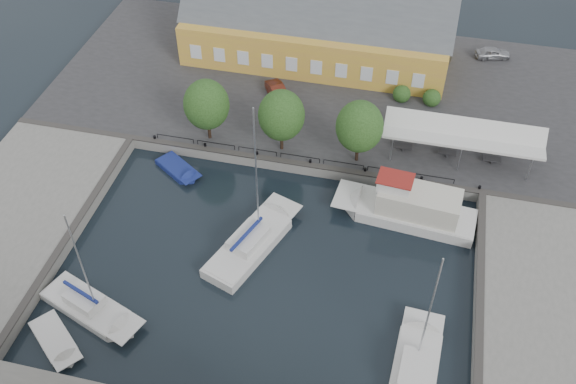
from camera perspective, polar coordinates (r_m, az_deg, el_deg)
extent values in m
plane|color=black|center=(51.90, -1.52, -5.70)|extent=(140.00, 140.00, 0.00)
cube|color=#2D2D30|center=(68.28, 3.29, 9.15)|extent=(56.00, 26.00, 1.00)
cube|color=slate|center=(58.36, -23.50, -2.61)|extent=(12.00, 24.00, 1.00)
cube|color=slate|center=(51.20, 22.94, -10.87)|extent=(12.00, 24.00, 1.00)
cube|color=#383533|center=(58.13, 0.97, 2.58)|extent=(56.00, 0.60, 0.12)
cube|color=#383533|center=(55.16, -18.74, -3.29)|extent=(0.60, 24.00, 0.12)
cube|color=#383533|center=(49.61, 16.70, -9.69)|extent=(0.60, 24.00, 0.12)
cylinder|color=black|center=(61.96, -11.76, 4.76)|extent=(0.24, 0.24, 0.40)
cylinder|color=black|center=(60.29, -7.37, 4.14)|extent=(0.24, 0.24, 0.40)
cylinder|color=black|center=(59.00, -2.77, 3.45)|extent=(0.24, 0.24, 0.40)
cylinder|color=black|center=(58.11, 2.00, 2.72)|extent=(0.24, 0.24, 0.40)
cylinder|color=black|center=(57.64, 6.87, 1.95)|extent=(0.24, 0.24, 0.40)
cylinder|color=black|center=(57.61, 11.78, 1.16)|extent=(0.24, 0.24, 0.40)
cylinder|color=black|center=(58.00, 16.66, 0.37)|extent=(0.24, 0.24, 0.40)
cube|color=gold|center=(71.20, 2.53, 13.43)|extent=(28.00, 10.00, 4.50)
cube|color=#474C51|center=(69.47, 2.63, 15.91)|extent=(28.56, 7.60, 7.60)
cube|color=gold|center=(78.63, -4.03, 16.14)|extent=(6.00, 6.00, 3.50)
cube|color=silver|center=(59.18, 15.31, 4.97)|extent=(14.00, 4.00, 0.25)
cylinder|color=silver|center=(58.41, 9.20, 3.82)|extent=(0.10, 0.10, 2.70)
cylinder|color=silver|center=(61.21, 9.58, 5.95)|extent=(0.10, 0.10, 2.70)
cylinder|color=silver|center=(58.62, 15.00, 2.87)|extent=(0.10, 0.10, 2.70)
cylinder|color=silver|center=(61.42, 15.14, 5.03)|extent=(0.10, 0.10, 2.70)
cylinder|color=silver|center=(59.44, 20.70, 1.91)|extent=(0.10, 0.10, 2.70)
cylinder|color=silver|center=(62.20, 20.59, 4.09)|extent=(0.10, 0.10, 2.70)
cylinder|color=black|center=(60.76, -7.03, 5.58)|extent=(0.30, 0.30, 2.10)
ellipsoid|color=#1D3F16|center=(59.04, -7.26, 7.72)|extent=(4.20, 4.20, 4.83)
cylinder|color=black|center=(59.08, -0.57, 4.66)|extent=(0.30, 0.30, 2.10)
ellipsoid|color=#1D3F16|center=(57.31, -0.59, 6.84)|extent=(4.20, 4.20, 4.83)
cylinder|color=black|center=(58.19, 6.16, 3.63)|extent=(0.30, 0.30, 2.10)
ellipsoid|color=#1D3F16|center=(56.39, 6.38, 5.81)|extent=(4.20, 4.20, 4.83)
imported|color=#9C9DA3|center=(75.24, 17.75, 11.70)|extent=(4.03, 2.41, 1.28)
imported|color=#571F14|center=(65.56, -0.90, 8.82)|extent=(3.53, 4.28, 1.38)
cube|color=silver|center=(52.17, -3.62, -5.20)|extent=(5.78, 8.91, 1.50)
cube|color=silver|center=(52.11, -2.99, -3.91)|extent=(6.22, 10.44, 0.08)
cube|color=silver|center=(51.33, -3.54, -4.15)|extent=(3.13, 3.86, 0.90)
cylinder|color=silver|center=(48.03, -2.83, 1.50)|extent=(0.12, 0.12, 12.51)
cube|color=navy|center=(50.67, -3.72, -3.73)|extent=(1.62, 4.00, 0.22)
cube|color=silver|center=(55.55, 11.27, -2.35)|extent=(10.05, 4.54, 1.80)
cube|color=silver|center=(54.93, 10.16, -1.39)|extent=(11.98, 4.57, 0.08)
cube|color=beige|center=(54.14, 11.56, -0.90)|extent=(6.96, 3.71, 2.20)
cube|color=silver|center=(53.28, 9.47, 0.69)|extent=(2.86, 2.25, 1.20)
cube|color=maroon|center=(52.84, 9.55, 1.20)|extent=(3.11, 2.38, 0.10)
cube|color=silver|center=(46.26, 11.00, -16.24)|extent=(3.48, 7.80, 1.30)
cube|color=silver|center=(46.16, 11.31, -14.82)|extent=(3.46, 9.32, 0.08)
cube|color=silver|center=(45.37, 11.24, -15.32)|extent=(2.24, 3.17, 0.90)
cylinder|color=silver|center=(42.13, 12.42, -10.45)|extent=(0.12, 0.12, 10.66)
cube|color=silver|center=(51.04, -17.49, -9.76)|extent=(7.39, 4.85, 1.30)
cube|color=silver|center=(50.03, -16.98, -9.77)|extent=(8.65, 5.22, 0.08)
cube|color=silver|center=(50.06, -17.64, -9.08)|extent=(3.21, 2.63, 0.90)
cylinder|color=silver|center=(45.90, -17.82, -6.36)|extent=(0.12, 0.12, 10.16)
cube|color=navy|center=(49.58, -17.96, -8.46)|extent=(3.32, 1.39, 0.22)
cube|color=silver|center=(50.13, -20.07, -12.16)|extent=(4.54, 4.20, 0.90)
cube|color=silver|center=(49.42, -19.97, -12.26)|extent=(5.15, 4.67, 0.08)
cube|color=navy|center=(59.98, -9.92, 2.07)|extent=(4.32, 3.79, 0.80)
cube|color=navy|center=(59.37, -9.70, 2.15)|extent=(4.92, 4.15, 0.08)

